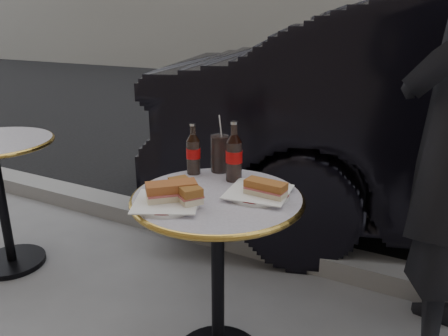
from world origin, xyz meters
The scene contains 12 objects.
asphalt_road centered at (0.00, 5.00, 0.00)m, with size 40.00×8.00×0.00m, color black.
curb centered at (0.00, 0.90, 0.05)m, with size 40.00×0.20×0.12m, color gray.
bistro_table centered at (0.00, 0.00, 0.37)m, with size 0.62×0.62×0.73m, color #BAB2C4, non-canonical shape.
bistro_table_second centered at (-1.40, 0.10, 0.37)m, with size 0.62×0.62×0.73m, color #BAB2C4, non-canonical shape.
plate_left centered at (-0.11, -0.16, 0.74)m, with size 0.22×0.22×0.01m, color white.
plate_right centered at (0.13, 0.07, 0.74)m, with size 0.23×0.23×0.01m, color silver.
sandwich_left_a centered at (-0.10, -0.14, 0.77)m, with size 0.17×0.08×0.06m, color #A15428.
sandwich_left_b centered at (-0.07, -0.11, 0.77)m, with size 0.16×0.07×0.06m, color brown.
sandwich_right centered at (0.16, 0.05, 0.77)m, with size 0.14×0.07×0.05m, color #A05B28.
cola_bottle_left centered at (-0.20, 0.16, 0.84)m, with size 0.06×0.06×0.21m, color black, non-canonical shape.
cola_bottle_right centered at (-0.02, 0.16, 0.85)m, with size 0.07×0.07×0.23m, color black, non-canonical shape.
cola_glass centered at (-0.12, 0.23, 0.81)m, with size 0.08×0.08×0.15m, color black.
Camera 1 is at (0.70, -1.26, 1.33)m, focal length 35.00 mm.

